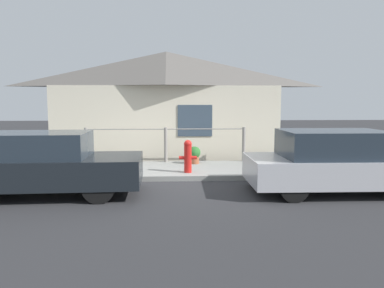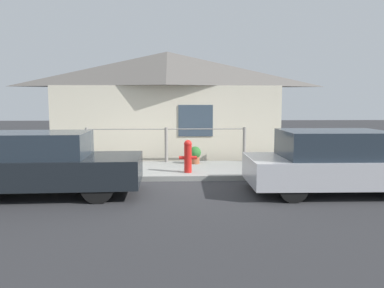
% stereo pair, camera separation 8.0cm
% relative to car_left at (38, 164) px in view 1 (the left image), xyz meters
% --- Properties ---
extents(ground_plane, '(60.00, 60.00, 0.00)m').
position_rel_car_left_xyz_m(ground_plane, '(2.57, 1.28, -0.68)').
color(ground_plane, '#2D2D30').
extents(sidewalk, '(24.00, 2.39, 0.13)m').
position_rel_car_left_xyz_m(sidewalk, '(2.57, 2.48, -0.61)').
color(sidewalk, gray).
rests_on(sidewalk, ground_plane).
extents(house, '(7.78, 2.23, 3.66)m').
position_rel_car_left_xyz_m(house, '(2.57, 5.08, 2.21)').
color(house, beige).
rests_on(house, ground_plane).
extents(fence, '(4.90, 0.10, 1.06)m').
position_rel_car_left_xyz_m(fence, '(2.57, 3.52, 0.04)').
color(fence, gray).
rests_on(fence, sidewalk).
extents(car_left, '(4.22, 1.78, 1.34)m').
position_rel_car_left_xyz_m(car_left, '(0.00, 0.00, 0.00)').
color(car_left, black).
rests_on(car_left, ground_plane).
extents(car_right, '(3.96, 1.76, 1.36)m').
position_rel_car_left_xyz_m(car_right, '(6.37, 0.00, -0.01)').
color(car_right, '#B7B7BC').
rests_on(car_right, ground_plane).
extents(fire_hydrant, '(0.46, 0.21, 0.85)m').
position_rel_car_left_xyz_m(fire_hydrant, '(3.19, 1.78, -0.10)').
color(fire_hydrant, red).
rests_on(fire_hydrant, sidewalk).
extents(potted_plant_near_hydrant, '(0.36, 0.36, 0.52)m').
position_rel_car_left_xyz_m(potted_plant_near_hydrant, '(3.44, 3.17, -0.27)').
color(potted_plant_near_hydrant, '#9E5638').
rests_on(potted_plant_near_hydrant, sidewalk).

